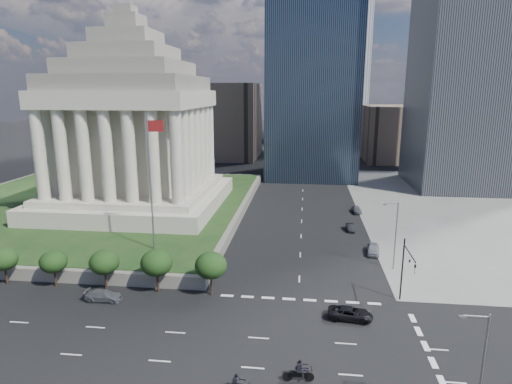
# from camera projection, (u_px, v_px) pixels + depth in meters

# --- Properties ---
(ground) EXTENTS (500.00, 500.00, 0.00)m
(ground) POSITION_uv_depth(u_px,v_px,m) (304.00, 172.00, 136.16)
(ground) COLOR black
(ground) RESTS_ON ground
(plaza_terrace) EXTENTS (66.00, 70.00, 1.80)m
(plaza_terrace) POSITION_uv_depth(u_px,v_px,m) (94.00, 206.00, 92.67)
(plaza_terrace) COLOR slate
(plaza_terrace) RESTS_ON ground
(plaza_lawn) EXTENTS (64.00, 68.00, 0.10)m
(plaza_lawn) POSITION_uv_depth(u_px,v_px,m) (93.00, 202.00, 92.45)
(plaza_lawn) COLOR #193716
(plaza_lawn) RESTS_ON plaza_terrace
(war_memorial) EXTENTS (34.00, 34.00, 39.00)m
(war_memorial) POSITION_uv_depth(u_px,v_px,m) (132.00, 111.00, 84.78)
(war_memorial) COLOR #B0A894
(war_memorial) RESTS_ON plaza_lawn
(flagpole) EXTENTS (2.52, 0.24, 20.00)m
(flagpole) POSITION_uv_depth(u_px,v_px,m) (151.00, 176.00, 62.12)
(flagpole) COLOR slate
(flagpole) RESTS_ON plaza_lawn
(tree_row) EXTENTS (53.00, 4.00, 6.00)m
(tree_row) POSITION_uv_depth(u_px,v_px,m) (29.00, 264.00, 56.32)
(tree_row) COLOR black
(tree_row) RESTS_ON ground
(midrise_glass) EXTENTS (26.00, 26.00, 60.00)m
(midrise_glass) POSITION_uv_depth(u_px,v_px,m) (313.00, 74.00, 124.19)
(midrise_glass) COLOR black
(midrise_glass) RESTS_ON ground
(building_filler_ne) EXTENTS (20.00, 30.00, 20.00)m
(building_filler_ne) POSITION_uv_depth(u_px,v_px,m) (391.00, 133.00, 159.27)
(building_filler_ne) COLOR brown
(building_filler_ne) RESTS_ON ground
(building_filler_nw) EXTENTS (24.00, 30.00, 28.00)m
(building_filler_nw) POSITION_uv_depth(u_px,v_px,m) (227.00, 121.00, 165.30)
(building_filler_nw) COLOR brown
(building_filler_nw) RESTS_ON ground
(traffic_signal_ne) EXTENTS (0.30, 5.74, 8.00)m
(traffic_signal_ne) POSITION_uv_depth(u_px,v_px,m) (406.00, 266.00, 50.13)
(traffic_signal_ne) COLOR black
(traffic_signal_ne) RESTS_ON ground
(street_lamp_south) EXTENTS (2.13, 0.22, 10.00)m
(street_lamp_south) POSITION_uv_depth(u_px,v_px,m) (480.00, 369.00, 30.90)
(street_lamp_south) COLOR slate
(street_lamp_south) RESTS_ON ground
(street_lamp_north) EXTENTS (2.13, 0.22, 10.00)m
(street_lamp_north) POSITION_uv_depth(u_px,v_px,m) (395.00, 232.00, 60.87)
(street_lamp_north) COLOR slate
(street_lamp_north) RESTS_ON ground
(pickup_truck) EXTENTS (2.75, 5.23, 1.40)m
(pickup_truck) POSITION_uv_depth(u_px,v_px,m) (350.00, 313.00, 48.34)
(pickup_truck) COLOR black
(pickup_truck) RESTS_ON ground
(suv_grey) EXTENTS (4.62, 1.99, 1.33)m
(suv_grey) POSITION_uv_depth(u_px,v_px,m) (104.00, 296.00, 52.66)
(suv_grey) COLOR #5B5F63
(suv_grey) RESTS_ON ground
(parked_sedan_near) EXTENTS (2.45, 4.82, 1.57)m
(parked_sedan_near) POSITION_uv_depth(u_px,v_px,m) (373.00, 249.00, 67.86)
(parked_sedan_near) COLOR #919399
(parked_sedan_near) RESTS_ON ground
(parked_sedan_mid) EXTENTS (3.77, 1.51, 1.22)m
(parked_sedan_mid) POSITION_uv_depth(u_px,v_px,m) (350.00, 227.00, 79.08)
(parked_sedan_mid) COLOR black
(parked_sedan_mid) RESTS_ON ground
(parked_sedan_far) EXTENTS (4.35, 2.01, 1.45)m
(parked_sedan_far) POSITION_uv_depth(u_px,v_px,m) (357.00, 209.00, 90.67)
(parked_sedan_far) COLOR #4D4F53
(parked_sedan_far) RESTS_ON ground
(motorcycle_lead) EXTENTS (2.90, 1.03, 2.12)m
(motorcycle_lead) POSITION_uv_depth(u_px,v_px,m) (298.00, 370.00, 37.92)
(motorcycle_lead) COLOR black
(motorcycle_lead) RESTS_ON ground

